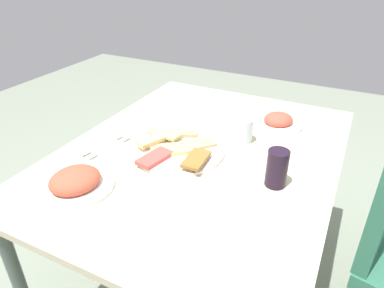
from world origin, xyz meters
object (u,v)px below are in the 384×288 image
drinking_glass (243,130)px  spoon (110,147)px  pide_platter (177,149)px  salad_plate_rice (278,121)px  soda_can (277,168)px  fork (102,145)px  dining_table (201,166)px  paper_napkin (106,147)px  salad_plate_greens (75,182)px

drinking_glass → spoon: drinking_glass is taller
pide_platter → spoon: size_ratio=1.72×
salad_plate_rice → soda_can: size_ratio=1.68×
spoon → fork: bearing=-79.1°
spoon → drinking_glass: bearing=133.7°
dining_table → paper_napkin: (0.14, -0.33, 0.07)m
dining_table → pide_platter: pide_platter is taller
soda_can → spoon: 0.61m
salad_plate_greens → drinking_glass: 0.63m
pide_platter → paper_napkin: 0.27m
dining_table → spoon: size_ratio=6.25×
dining_table → drinking_glass: size_ratio=12.92×
salad_plate_rice → soda_can: 0.44m
salad_plate_greens → fork: 0.26m
fork → drinking_glass: bearing=132.5°
paper_napkin → fork: 0.02m
dining_table → salad_plate_rice: 0.40m
salad_plate_greens → pide_platter: bearing=151.8°
spoon → salad_plate_greens: bearing=24.6°
soda_can → fork: soda_can is taller
soda_can → drinking_glass: soda_can is taller
dining_table → salad_plate_greens: bearing=-33.6°
drinking_glass → paper_napkin: bearing=-58.3°
paper_napkin → spoon: size_ratio=0.61×
soda_can → drinking_glass: bearing=-140.4°
salad_plate_rice → paper_napkin: size_ratio=1.72×
salad_plate_greens → paper_napkin: 0.25m
salad_plate_greens → spoon: salad_plate_greens is taller
pide_platter → drinking_glass: bearing=134.4°
pide_platter → soda_can: (0.04, 0.37, 0.05)m
soda_can → dining_table: bearing=-106.1°
drinking_glass → fork: bearing=-59.3°
fork → spoon: bearing=101.9°
pide_platter → paper_napkin: (0.09, -0.25, -0.01)m
spoon → pide_platter: bearing=121.6°
spoon → paper_napkin: bearing=-79.1°
dining_table → soda_can: size_ratio=10.03×
fork → paper_napkin: bearing=101.9°
soda_can → spoon: size_ratio=0.62×
salad_plate_greens → spoon: (-0.24, -0.06, -0.02)m
pide_platter → fork: size_ratio=1.81×
pide_platter → soda_can: bearing=83.9°
dining_table → pide_platter: (0.05, -0.07, 0.08)m
fork → spoon: 0.04m
soda_can → spoon: soda_can is taller
pide_platter → salad_plate_rice: size_ratio=1.65×
salad_plate_greens → soda_can: 0.62m
dining_table → salad_plate_greens: salad_plate_greens is taller
salad_plate_rice → fork: salad_plate_rice is taller
pide_platter → spoon: bearing=-69.3°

